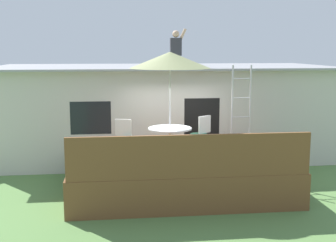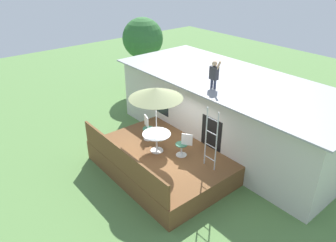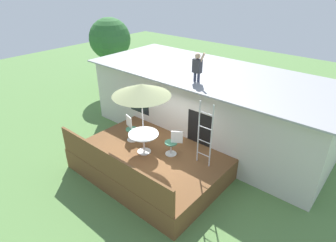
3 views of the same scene
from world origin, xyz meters
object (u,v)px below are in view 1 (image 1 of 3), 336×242
object	(u,v)px
patio_umbrella	(170,60)
person_figure	(176,46)
step_ladder	(241,108)
patio_chair_left	(128,138)
patio_chair_right	(201,134)
patio_table	(170,134)

from	to	relation	value
patio_umbrella	person_figure	bearing A→B (deg)	78.97
step_ladder	patio_chair_left	world-z (taller)	step_ladder
step_ladder	patio_chair_right	xyz separation A→B (m)	(-1.10, -0.23, -0.64)
patio_umbrella	patio_chair_right	size ratio (longest dim) A/B	2.76
patio_table	patio_chair_right	distance (m)	1.03
patio_table	patio_chair_left	size ratio (longest dim) A/B	1.13
person_figure	patio_chair_left	bearing A→B (deg)	-124.88
patio_table	person_figure	bearing A→B (deg)	78.97
patio_chair_right	patio_umbrella	bearing A→B (deg)	-0.00
patio_umbrella	patio_chair_left	bearing A→B (deg)	162.74
patio_table	person_figure	xyz separation A→B (m)	(0.46, 2.38, 2.10)
patio_chair_left	patio_chair_right	distance (m)	1.86
patio_chair_left	person_figure	bearing A→B (deg)	72.37
patio_umbrella	step_ladder	xyz separation A→B (m)	(1.96, 0.78, -1.25)
patio_umbrella	patio_chair_left	xyz separation A→B (m)	(-0.98, 0.31, -1.89)
patio_chair_right	person_figure	bearing A→B (deg)	-110.65
patio_table	step_ladder	world-z (taller)	step_ladder
patio_umbrella	patio_chair_left	world-z (taller)	patio_umbrella
step_ladder	patio_chair_right	world-z (taller)	step_ladder
patio_umbrella	person_figure	size ratio (longest dim) A/B	2.29
patio_umbrella	patio_chair_right	distance (m)	2.15
person_figure	patio_chair_left	size ratio (longest dim) A/B	1.21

